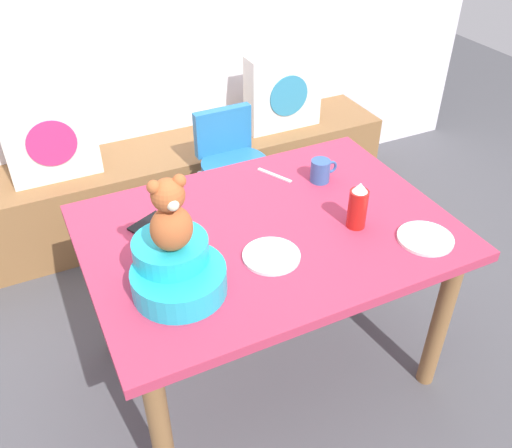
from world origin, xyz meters
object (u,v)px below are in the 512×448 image
ketchup_bottle (358,206)px  dinner_plate_far (425,238)px  infant_seat_teal (176,270)px  dining_table (267,249)px  teddy_bear (170,217)px  cell_phone (148,223)px  pillow_floral_left (49,137)px  coffee_mug (321,171)px  dinner_plate_near (271,256)px  pillow_floral_right (283,91)px  highchair (234,167)px

ketchup_bottle → dinner_plate_far: size_ratio=0.92×
infant_seat_teal → dining_table: bearing=21.5°
teddy_bear → dinner_plate_far: teddy_bear is taller
infant_seat_teal → teddy_bear: bearing=-90.0°
ketchup_bottle → cell_phone: 0.77m
pillow_floral_left → infant_seat_teal: 1.39m
infant_seat_teal → ketchup_bottle: bearing=2.4°
coffee_mug → dinner_plate_near: coffee_mug is taller
pillow_floral_right → dinner_plate_far: (-0.23, -1.52, 0.07)m
ketchup_bottle → pillow_floral_left: bearing=124.0°
highchair → pillow_floral_right: bearing=39.8°
pillow_floral_left → dinner_plate_far: size_ratio=2.20×
ketchup_bottle → dinner_plate_near: bearing=-175.6°
dining_table → infant_seat_teal: bearing=-158.5°
dinner_plate_near → dinner_plate_far: size_ratio=1.00×
pillow_floral_left → coffee_mug: pillow_floral_left is taller
cell_phone → dinner_plate_near: bearing=-164.6°
dining_table → infant_seat_teal: infant_seat_teal is taller
highchair → ketchup_bottle: (0.09, -0.92, 0.31)m
ketchup_bottle → dinner_plate_near: (-0.36, -0.03, -0.08)m
teddy_bear → coffee_mug: size_ratio=2.08×
dinner_plate_near → dinner_plate_far: same height
pillow_floral_left → pillow_floral_right: 1.31m
dining_table → ketchup_bottle: bearing=-23.4°
dinner_plate_far → highchair: bearing=103.6°
pillow_floral_right → cell_phone: (-1.10, -0.99, 0.06)m
pillow_floral_right → dining_table: size_ratio=0.33×
dinner_plate_near → cell_phone: 0.49m
dinner_plate_far → cell_phone: dinner_plate_far is taller
highchair → coffee_mug: (0.13, -0.59, 0.27)m
pillow_floral_left → ketchup_bottle: 1.62m
pillow_floral_left → cell_phone: bearing=-78.0°
dining_table → coffee_mug: bearing=30.0°
cell_phone → pillow_floral_left: bearing=-14.0°
pillow_floral_right → dinner_plate_near: bearing=-119.5°
cell_phone → dining_table: bearing=-144.5°
dining_table → pillow_floral_right: bearing=59.6°
dinner_plate_near → cell_phone: (-0.33, 0.37, -0.00)m
highchair → teddy_bear: teddy_bear is taller
pillow_floral_left → coffee_mug: 1.39m
pillow_floral_left → highchair: (0.81, -0.42, -0.16)m
pillow_floral_right → dining_table: (-0.71, -1.21, -0.04)m
teddy_bear → coffee_mug: teddy_bear is taller
highchair → dining_table: bearing=-104.7°
dining_table → coffee_mug: 0.42m
pillow_floral_left → ketchup_bottle: size_ratio=2.38×
pillow_floral_right → cell_phone: bearing=-137.8°
dining_table → dinner_plate_near: dinner_plate_near is taller
teddy_bear → dinner_plate_near: teddy_bear is taller
pillow_floral_left → coffee_mug: (0.94, -1.01, 0.11)m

